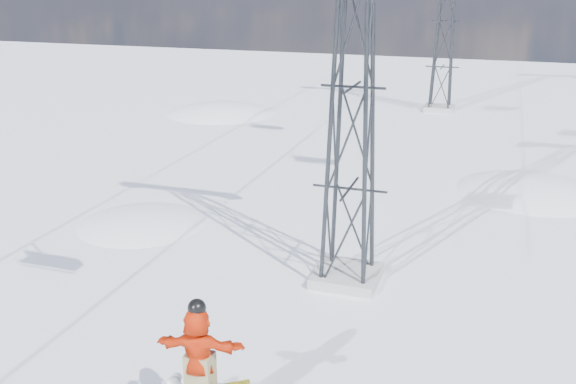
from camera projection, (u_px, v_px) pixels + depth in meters
name	position (u px, v px, depth m)	size (l,w,h in m)	color
snow_terrain	(298.00, 320.00, 34.83)	(39.00, 37.00, 22.00)	white
lift_tower_near	(353.00, 88.00, 16.41)	(5.20, 1.80, 11.43)	#999999
lift_tower_far	(446.00, 22.00, 38.85)	(5.20, 1.80, 11.43)	#999999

